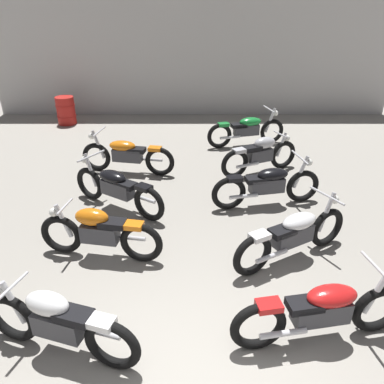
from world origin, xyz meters
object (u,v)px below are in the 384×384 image
(motorcycle_left_row_0, at_px, (57,323))
(motorcycle_right_row_3, at_px, (259,154))
(motorcycle_left_row_2, at_px, (116,188))
(oil_drum, at_px, (64,111))
(motorcycle_right_row_2, at_px, (266,184))
(motorcycle_left_row_3, at_px, (125,154))
(motorcycle_right_row_0, at_px, (321,310))
(motorcycle_right_row_4, at_px, (245,129))
(motorcycle_left_row_1, at_px, (98,232))
(motorcycle_right_row_1, at_px, (292,234))

(motorcycle_left_row_0, bearing_deg, motorcycle_right_row_3, 58.76)
(motorcycle_left_row_2, height_order, oil_drum, motorcycle_left_row_2)
(motorcycle_left_row_2, relative_size, motorcycle_right_row_2, 0.87)
(motorcycle_left_row_0, relative_size, motorcycle_left_row_3, 0.89)
(motorcycle_right_row_0, relative_size, oil_drum, 2.54)
(motorcycle_left_row_3, xyz_separation_m, motorcycle_right_row_4, (2.93, 1.79, 0.00))
(motorcycle_left_row_1, relative_size, motorcycle_right_row_0, 0.91)
(motorcycle_left_row_3, distance_m, motorcycle_right_row_4, 3.43)
(motorcycle_left_row_0, relative_size, motorcycle_right_row_1, 0.99)
(motorcycle_right_row_0, xyz_separation_m, oil_drum, (-5.43, 8.51, -0.03))
(motorcycle_left_row_3, xyz_separation_m, motorcycle_right_row_2, (2.91, -1.52, 0.00))
(motorcycle_left_row_1, relative_size, motorcycle_left_row_3, 0.91)
(motorcycle_right_row_0, distance_m, oil_drum, 10.09)
(motorcycle_left_row_3, xyz_separation_m, oil_drum, (-2.45, 3.71, -0.03))
(motorcycle_left_row_1, bearing_deg, oil_drum, 109.99)
(motorcycle_left_row_0, bearing_deg, motorcycle_right_row_2, 49.87)
(motorcycle_right_row_3, bearing_deg, motorcycle_right_row_2, -93.81)
(motorcycle_right_row_1, bearing_deg, motorcycle_right_row_2, 93.29)
(motorcycle_left_row_0, distance_m, motorcycle_right_row_4, 7.40)
(motorcycle_right_row_1, bearing_deg, motorcycle_right_row_3, 89.93)
(motorcycle_left_row_0, height_order, motorcycle_left_row_3, motorcycle_left_row_3)
(motorcycle_left_row_2, relative_size, motorcycle_right_row_0, 0.87)
(motorcycle_left_row_2, xyz_separation_m, motorcycle_right_row_0, (2.91, -3.15, 0.00))
(motorcycle_right_row_2, bearing_deg, motorcycle_right_row_0, -88.87)
(motorcycle_left_row_2, xyz_separation_m, motorcycle_right_row_2, (2.85, 0.13, 0.00))
(motorcycle_left_row_3, distance_m, motorcycle_right_row_3, 3.01)
(motorcycle_left_row_2, xyz_separation_m, motorcycle_left_row_3, (-0.06, 1.66, 0.00))
(motorcycle_right_row_3, height_order, motorcycle_right_row_4, motorcycle_right_row_4)
(motorcycle_left_row_1, relative_size, motorcycle_left_row_2, 1.04)
(motorcycle_left_row_3, bearing_deg, oil_drum, 123.45)
(motorcycle_left_row_0, relative_size, oil_drum, 2.25)
(motorcycle_right_row_3, distance_m, oil_drum, 6.60)
(motorcycle_right_row_0, height_order, motorcycle_right_row_4, same)
(motorcycle_right_row_0, height_order, motorcycle_right_row_2, same)
(motorcycle_right_row_4, bearing_deg, oil_drum, 160.37)
(motorcycle_right_row_0, distance_m, motorcycle_right_row_2, 3.28)
(motorcycle_left_row_0, xyz_separation_m, motorcycle_right_row_3, (3.03, 4.99, 0.00))
(motorcycle_right_row_4, bearing_deg, motorcycle_right_row_3, -87.43)
(motorcycle_left_row_0, height_order, oil_drum, motorcycle_left_row_0)
(oil_drum, bearing_deg, motorcycle_right_row_0, -57.48)
(motorcycle_right_row_0, xyz_separation_m, motorcycle_right_row_1, (0.03, 1.58, 0.00))
(motorcycle_left_row_3, height_order, motorcycle_right_row_2, same)
(motorcycle_left_row_2, relative_size, motorcycle_right_row_1, 0.97)
(motorcycle_right_row_4, bearing_deg, motorcycle_left_row_3, -148.67)
(motorcycle_left_row_0, distance_m, motorcycle_left_row_3, 5.00)
(motorcycle_right_row_1, bearing_deg, motorcycle_left_row_1, 178.99)
(motorcycle_right_row_0, bearing_deg, motorcycle_right_row_4, 90.38)
(motorcycle_right_row_2, height_order, motorcycle_right_row_4, same)
(motorcycle_right_row_1, height_order, motorcycle_right_row_2, same)
(motorcycle_left_row_1, distance_m, motorcycle_left_row_3, 3.17)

